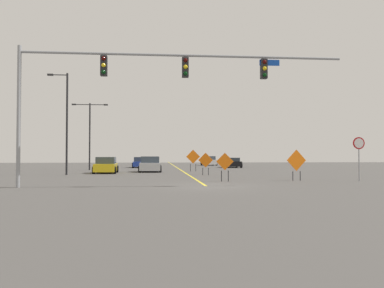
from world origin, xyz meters
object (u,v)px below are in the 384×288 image
at_px(street_lamp_mid_right, 66,119).
at_px(street_lamp_far_right, 90,130).
at_px(traffic_signal_assembly, 142,76).
at_px(car_yellow_distant, 106,165).
at_px(construction_sign_left_lane, 225,163).
at_px(stop_sign, 359,150).
at_px(construction_sign_median_far, 193,158).
at_px(car_white_far, 209,161).
at_px(car_blue_mid, 140,163).
at_px(construction_sign_median_near, 296,161).
at_px(car_black_approaching, 232,163).
at_px(car_silver_near, 150,165).
at_px(construction_sign_right_lane, 206,161).

relative_size(street_lamp_mid_right, street_lamp_far_right, 1.15).
height_order(traffic_signal_assembly, car_yellow_distant, traffic_signal_assembly).
bearing_deg(car_yellow_distant, street_lamp_mid_right, -132.72).
distance_m(traffic_signal_assembly, construction_sign_left_lane, 7.68).
distance_m(stop_sign, street_lamp_mid_right, 22.30).
xyz_separation_m(construction_sign_median_far, car_yellow_distant, (-8.20, -3.10, -0.68)).
bearing_deg(construction_sign_left_lane, car_white_far, 83.91).
bearing_deg(construction_sign_median_far, construction_sign_left_lane, -87.69).
relative_size(stop_sign, car_white_far, 0.68).
bearing_deg(traffic_signal_assembly, car_yellow_distant, 103.92).
bearing_deg(car_blue_mid, street_lamp_far_right, -121.68).
height_order(construction_sign_median_near, construction_sign_median_far, construction_sign_median_far).
height_order(car_white_far, car_black_approaching, car_white_far).
relative_size(street_lamp_far_right, car_white_far, 1.79).
xyz_separation_m(traffic_signal_assembly, construction_sign_median_near, (9.68, 3.85, -4.54)).
xyz_separation_m(construction_sign_left_lane, car_silver_near, (-4.87, 14.12, -0.42)).
relative_size(traffic_signal_assembly, construction_sign_left_lane, 9.61).
height_order(stop_sign, construction_sign_left_lane, stop_sign).
distance_m(stop_sign, construction_sign_median_near, 3.89).
height_order(construction_sign_median_near, car_yellow_distant, construction_sign_median_near).
xyz_separation_m(traffic_signal_assembly, street_lamp_mid_right, (-6.70, 12.26, -1.18)).
bearing_deg(car_silver_near, traffic_signal_assembly, -90.39).
xyz_separation_m(street_lamp_far_right, car_white_far, (15.45, 17.91, -3.72)).
distance_m(street_lamp_far_right, car_blue_mid, 10.43).
relative_size(construction_sign_right_lane, construction_sign_left_lane, 1.03).
bearing_deg(car_silver_near, street_lamp_mid_right, -141.58).
relative_size(construction_sign_median_near, car_black_approaching, 0.49).
relative_size(construction_sign_right_lane, construction_sign_median_far, 0.84).
xyz_separation_m(traffic_signal_assembly, construction_sign_right_lane, (4.75, 11.35, -4.63)).
distance_m(stop_sign, car_black_approaching, 26.99).
height_order(street_lamp_mid_right, construction_sign_median_near, street_lamp_mid_right).
relative_size(construction_sign_right_lane, car_silver_near, 0.46).
height_order(construction_sign_right_lane, car_black_approaching, construction_sign_right_lane).
bearing_deg(car_yellow_distant, street_lamp_far_right, 110.13).
height_order(traffic_signal_assembly, car_white_far, traffic_signal_assembly).
xyz_separation_m(construction_sign_median_near, car_yellow_distant, (-13.50, 11.54, -0.53)).
bearing_deg(car_white_far, car_yellow_distant, -116.81).
xyz_separation_m(street_lamp_mid_right, car_black_approaching, (17.19, 17.50, -3.98)).
distance_m(car_white_far, car_black_approaching, 10.99).
height_order(construction_sign_median_far, car_black_approaching, construction_sign_median_far).
bearing_deg(construction_sign_left_lane, construction_sign_right_lane, 91.73).
bearing_deg(car_white_far, traffic_signal_assembly, -102.42).
distance_m(construction_sign_left_lane, construction_sign_median_far, 14.94).
distance_m(construction_sign_right_lane, construction_sign_left_lane, 7.80).
bearing_deg(construction_sign_right_lane, street_lamp_far_right, 134.69).
relative_size(construction_sign_median_near, car_white_far, 0.49).
height_order(construction_sign_median_far, car_blue_mid, construction_sign_median_far).
distance_m(construction_sign_right_lane, car_black_approaching, 19.29).
distance_m(construction_sign_median_far, car_silver_near, 4.39).
distance_m(street_lamp_mid_right, car_black_approaching, 24.85).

